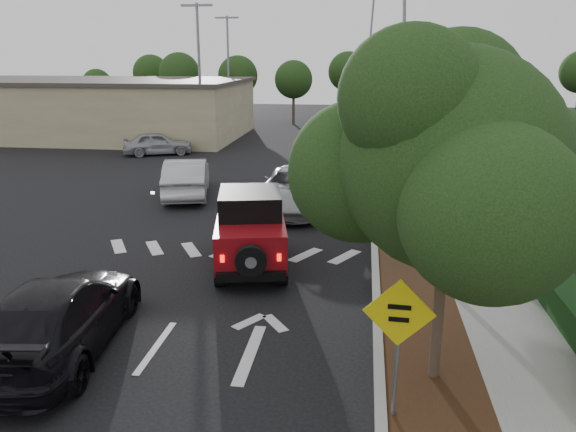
% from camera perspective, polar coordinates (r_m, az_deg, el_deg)
% --- Properties ---
extents(ground, '(120.00, 120.00, 0.00)m').
position_cam_1_polar(ground, '(12.35, -13.25, -12.83)').
color(ground, black).
rests_on(ground, ground).
extents(curb, '(0.20, 70.00, 0.15)m').
position_cam_1_polar(curb, '(22.79, 8.63, 1.12)').
color(curb, '#9E9B93').
rests_on(curb, ground).
extents(planting_strip, '(1.80, 70.00, 0.12)m').
position_cam_1_polar(planting_strip, '(22.84, 11.13, 0.98)').
color(planting_strip, black).
rests_on(planting_strip, ground).
extents(sidewalk, '(2.00, 70.00, 0.12)m').
position_cam_1_polar(sidewalk, '(23.03, 15.85, 0.80)').
color(sidewalk, gray).
rests_on(sidewalk, ground).
extents(hedge, '(0.80, 70.00, 0.80)m').
position_cam_1_polar(hedge, '(23.20, 19.34, 1.47)').
color(hedge, black).
rests_on(hedge, ground).
extents(commercial_building, '(22.00, 12.00, 4.00)m').
position_cam_1_polar(commercial_building, '(44.99, -19.20, 10.23)').
color(commercial_building, gray).
rests_on(commercial_building, ground).
extents(transmission_tower, '(7.00, 4.00, 28.00)m').
position_cam_1_polar(transmission_tower, '(58.36, 9.69, 10.04)').
color(transmission_tower, slate).
rests_on(transmission_tower, ground).
extents(street_tree_near, '(3.80, 3.80, 5.92)m').
position_cam_1_polar(street_tree_near, '(11.29, 14.50, -15.87)').
color(street_tree_near, black).
rests_on(street_tree_near, ground).
extents(street_tree_mid, '(3.20, 3.20, 5.32)m').
position_cam_1_polar(street_tree_mid, '(17.61, 12.04, -3.82)').
color(street_tree_mid, black).
rests_on(street_tree_mid, ground).
extents(street_tree_far, '(3.40, 3.40, 5.62)m').
position_cam_1_polar(street_tree_far, '(23.82, 11.00, 1.46)').
color(street_tree_far, black).
rests_on(street_tree_far, ground).
extents(light_pole_a, '(2.00, 0.22, 9.00)m').
position_cam_1_polar(light_pole_a, '(38.03, -8.67, 6.98)').
color(light_pole_a, slate).
rests_on(light_pole_a, ground).
extents(light_pole_b, '(2.00, 0.22, 9.00)m').
position_cam_1_polar(light_pole_b, '(49.78, -5.91, 9.18)').
color(light_pole_b, slate).
rests_on(light_pole_b, ground).
extents(red_jeep, '(2.60, 4.42, 2.17)m').
position_cam_1_polar(red_jeep, '(16.08, -3.83, -1.25)').
color(red_jeep, black).
rests_on(red_jeep, ground).
extents(silver_suv_ahead, '(2.97, 5.93, 1.61)m').
position_cam_1_polar(silver_suv_ahead, '(22.03, 0.72, 2.74)').
color(silver_suv_ahead, '#999BA0').
rests_on(silver_suv_ahead, ground).
extents(black_suv_oncoming, '(2.76, 5.57, 1.56)m').
position_cam_1_polar(black_suv_oncoming, '(12.48, -22.27, -9.33)').
color(black_suv_oncoming, black).
rests_on(black_suv_oncoming, ground).
extents(silver_sedan_oncoming, '(2.86, 5.22, 1.63)m').
position_cam_1_polar(silver_sedan_oncoming, '(24.52, -10.26, 3.88)').
color(silver_sedan_oncoming, '#B9BCC1').
rests_on(silver_sedan_oncoming, ground).
extents(parked_suv, '(4.43, 3.10, 1.40)m').
position_cam_1_polar(parked_suv, '(35.31, -13.11, 7.20)').
color(parked_suv, '#A0A2A8').
rests_on(parked_suv, ground).
extents(speed_hump_sign, '(1.14, 0.12, 2.43)m').
position_cam_1_polar(speed_hump_sign, '(9.23, 11.12, -11.30)').
color(speed_hump_sign, slate).
rests_on(speed_hump_sign, ground).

